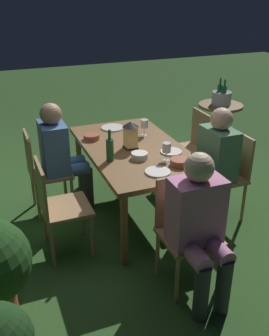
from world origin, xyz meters
TOP-DOWN VIEW (x-y plane):
  - ground_plane at (0.00, 0.00)m, footprint 16.00×16.00m
  - dining_table at (0.00, 0.00)m, footprint 1.61×0.91m
  - chair_head_near at (-1.05, 0.00)m, footprint 0.40×0.42m
  - person_in_pink at (-1.25, 0.00)m, footprint 0.48×0.38m
  - chair_side_right_a at (-0.36, 0.84)m, footprint 0.42×0.40m
  - chair_side_left_a at (-0.36, -0.84)m, footprint 0.42×0.40m
  - person_in_green at (-0.36, -0.65)m, footprint 0.38×0.47m
  - chair_side_left_b at (0.36, -0.84)m, footprint 0.42×0.40m
  - chair_side_right_b at (0.36, 0.84)m, footprint 0.42×0.40m
  - person_in_blue at (0.36, 0.65)m, footprint 0.38×0.47m
  - lantern_centerpiece at (0.01, 0.04)m, footprint 0.15×0.15m
  - green_bottle_on_table at (-0.20, 0.31)m, footprint 0.07×0.07m
  - wine_glass_a at (0.28, -0.22)m, footprint 0.08×0.08m
  - wine_glass_b at (-0.72, -0.29)m, footprint 0.08×0.08m
  - wine_glass_c at (-0.39, -0.15)m, footprint 0.08×0.08m
  - plate_a at (0.60, 0.02)m, footprint 0.25×0.25m
  - plate_b at (-0.58, 0.02)m, footprint 0.22×0.22m
  - plate_c at (-0.24, -0.28)m, footprint 0.20×0.20m
  - bowl_olives at (-0.52, -0.22)m, footprint 0.16×0.16m
  - bowl_bread at (0.37, 0.32)m, footprint 0.16×0.16m
  - bowl_salad at (-0.26, 0.05)m, footprint 0.15×0.15m
  - side_table at (1.09, -1.69)m, footprint 0.59×0.59m
  - ice_bucket at (1.09, -1.69)m, footprint 0.26×0.26m

SIDE VIEW (x-z plane):
  - ground_plane at x=0.00m, z-range 0.00..0.00m
  - side_table at x=1.09m, z-range 0.12..0.80m
  - chair_head_near at x=-1.05m, z-range 0.05..0.92m
  - chair_side_right_a at x=-0.36m, z-range 0.05..0.92m
  - chair_side_left_a at x=-0.36m, z-range 0.05..0.92m
  - chair_side_left_b at x=0.36m, z-range 0.05..0.92m
  - chair_side_right_b at x=0.36m, z-range 0.05..0.92m
  - person_in_pink at x=-1.25m, z-range 0.06..1.21m
  - person_in_green at x=-0.36m, z-range 0.06..1.21m
  - person_in_blue at x=0.36m, z-range 0.06..1.21m
  - dining_table at x=0.00m, z-range 0.31..1.04m
  - plate_a at x=0.60m, z-range 0.73..0.75m
  - plate_b at x=-0.58m, z-range 0.73..0.75m
  - plate_c at x=-0.24m, z-range 0.73..0.75m
  - bowl_bread at x=0.37m, z-range 0.73..0.79m
  - bowl_salad at x=-0.26m, z-range 0.73..0.79m
  - bowl_olives at x=-0.52m, z-range 0.73..0.79m
  - ice_bucket at x=1.09m, z-range 0.61..0.96m
  - green_bottle_on_table at x=-0.20m, z-range 0.70..0.99m
  - wine_glass_a at x=0.28m, z-range 0.76..0.93m
  - wine_glass_b at x=-0.72m, z-range 0.76..0.93m
  - wine_glass_c at x=-0.39m, z-range 0.76..0.93m
  - lantern_centerpiece at x=0.01m, z-range 0.75..1.01m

